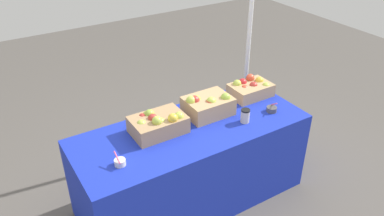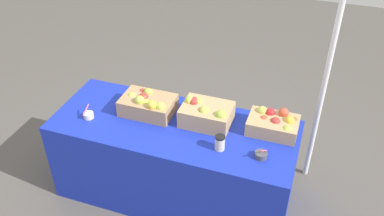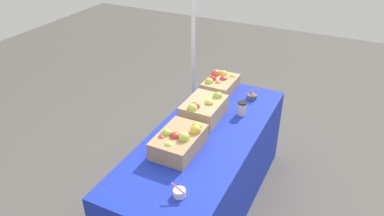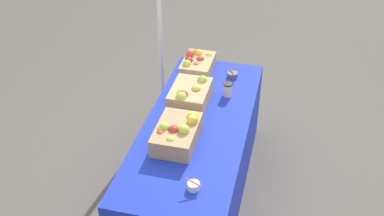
% 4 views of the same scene
% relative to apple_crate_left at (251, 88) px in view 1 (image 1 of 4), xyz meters
% --- Properties ---
extents(ground_plane, '(10.00, 10.00, 0.00)m').
position_rel_apple_crate_left_xyz_m(ground_plane, '(-0.74, -0.17, -0.81)').
color(ground_plane, '#56514C').
extents(table, '(1.90, 0.76, 0.74)m').
position_rel_apple_crate_left_xyz_m(table, '(-0.74, -0.17, -0.44)').
color(table, '#192DB7').
rests_on(table, ground_plane).
extents(apple_crate_left, '(0.37, 0.25, 0.17)m').
position_rel_apple_crate_left_xyz_m(apple_crate_left, '(0.00, 0.00, 0.00)').
color(apple_crate_left, tan).
rests_on(apple_crate_left, table).
extents(apple_crate_middle, '(0.38, 0.28, 0.19)m').
position_rel_apple_crate_left_xyz_m(apple_crate_middle, '(-0.51, -0.07, 0.02)').
color(apple_crate_middle, tan).
rests_on(apple_crate_middle, table).
extents(apple_crate_right, '(0.42, 0.28, 0.19)m').
position_rel_apple_crate_left_xyz_m(apple_crate_right, '(-0.99, -0.09, 0.01)').
color(apple_crate_right, tan).
rests_on(apple_crate_right, table).
extents(sample_bowl_near, '(0.08, 0.10, 0.10)m').
position_rel_apple_crate_left_xyz_m(sample_bowl_near, '(-1.40, -0.31, -0.04)').
color(sample_bowl_near, silver).
rests_on(sample_bowl_near, table).
extents(sample_bowl_mid, '(0.09, 0.10, 0.10)m').
position_rel_apple_crate_left_xyz_m(sample_bowl_mid, '(-0.03, -0.32, -0.05)').
color(sample_bowl_mid, '#4C4C51').
rests_on(sample_bowl_mid, table).
extents(coffee_cup, '(0.07, 0.07, 0.11)m').
position_rel_apple_crate_left_xyz_m(coffee_cup, '(-0.32, -0.33, -0.01)').
color(coffee_cup, beige).
rests_on(coffee_cup, table).
extents(tent_pole, '(0.04, 0.04, 2.04)m').
position_rel_apple_crate_left_xyz_m(tent_pole, '(0.30, 0.43, 0.21)').
color(tent_pole, white).
rests_on(tent_pole, ground_plane).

